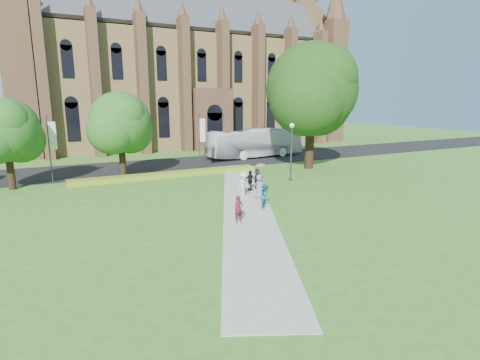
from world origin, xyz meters
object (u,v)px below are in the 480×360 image
pedestrian_0 (239,209)px  large_tree (312,89)px  tour_coach (255,143)px  streetlamp (291,145)px

pedestrian_0 → large_tree: bearing=33.6°
pedestrian_0 → tour_coach: bearing=51.4°
streetlamp → large_tree: size_ratio=0.40×
tour_coach → pedestrian_0: (-13.97, -22.99, -1.01)m
streetlamp → pedestrian_0: (-9.78, -8.76, -2.45)m
tour_coach → pedestrian_0: bearing=145.1°
streetlamp → pedestrian_0: size_ratio=3.25×
tour_coach → large_tree: bearing=-176.0°
large_tree → tour_coach: 11.78m
tour_coach → pedestrian_0: size_ratio=8.17×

